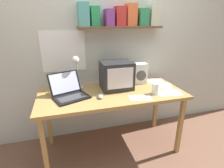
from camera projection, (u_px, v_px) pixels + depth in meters
ground_plane at (112, 147)px, 2.22m from camera, size 12.00×12.00×0.00m
back_wall at (102, 38)px, 2.19m from camera, size 5.60×0.24×2.60m
corner_desk at (112, 98)px, 1.98m from camera, size 1.61×0.70×0.76m
crt_monitor at (116, 75)px, 2.02m from camera, size 0.36×0.29×0.32m
laptop at (69, 91)px, 1.84m from camera, size 0.43×0.43×0.24m
desk_lamp at (76, 68)px, 1.96m from camera, size 0.13×0.16×0.40m
juice_glass at (155, 89)px, 1.90m from camera, size 0.08×0.08×0.12m
space_heater at (140, 73)px, 2.21m from camera, size 0.18×0.13×0.26m
computer_mouse at (101, 96)px, 1.82m from camera, size 0.08×0.12×0.03m
printed_handout at (140, 98)px, 1.81m from camera, size 0.25×0.19×0.00m
loose_paper_near_monitor at (163, 85)px, 2.16m from camera, size 0.28×0.28×0.00m
open_notebook at (155, 81)px, 2.33m from camera, size 0.25×0.22×0.00m
loose_paper_near_laptop at (169, 93)px, 1.94m from camera, size 0.29×0.21×0.00m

